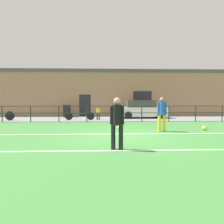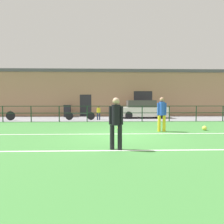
# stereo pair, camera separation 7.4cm
# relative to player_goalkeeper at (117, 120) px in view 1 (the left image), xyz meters

# --- Properties ---
(ground) EXTENTS (60.00, 44.00, 0.04)m
(ground) POSITION_rel_player_goalkeeper_xyz_m (0.33, 2.28, -0.94)
(ground) COLOR #42843D
(field_line_touchline) EXTENTS (36.00, 0.11, 0.00)m
(field_line_touchline) POSITION_rel_player_goalkeeper_xyz_m (0.33, 2.90, -0.92)
(field_line_touchline) COLOR white
(field_line_touchline) RESTS_ON ground
(field_line_hash) EXTENTS (36.00, 0.11, 0.00)m
(field_line_hash) POSITION_rel_player_goalkeeper_xyz_m (0.33, -0.15, -0.92)
(field_line_hash) COLOR white
(field_line_hash) RESTS_ON ground
(pavement_strip) EXTENTS (48.00, 5.00, 0.02)m
(pavement_strip) POSITION_rel_player_goalkeeper_xyz_m (0.33, 10.78, -0.91)
(pavement_strip) COLOR gray
(pavement_strip) RESTS_ON ground
(perimeter_fence) EXTENTS (36.07, 0.07, 1.15)m
(perimeter_fence) POSITION_rel_player_goalkeeper_xyz_m (0.33, 8.28, -0.18)
(perimeter_fence) COLOR #193823
(perimeter_fence) RESTS_ON ground
(clubhouse_facade) EXTENTS (28.00, 2.56, 4.58)m
(clubhouse_facade) POSITION_rel_player_goalkeeper_xyz_m (0.33, 14.47, 1.38)
(clubhouse_facade) COLOR #A37A5B
(clubhouse_facade) RESTS_ON ground
(player_goalkeeper) EXTENTS (0.44, 0.28, 1.62)m
(player_goalkeeper) POSITION_rel_player_goalkeeper_xyz_m (0.00, 0.00, 0.00)
(player_goalkeeper) COLOR black
(player_goalkeeper) RESTS_ON ground
(player_striker) EXTENTS (0.47, 0.30, 1.70)m
(player_striker) POSITION_rel_player_goalkeeper_xyz_m (2.45, 3.57, 0.04)
(player_striker) COLOR gold
(player_striker) RESTS_ON ground
(soccer_ball_match) EXTENTS (0.23, 0.23, 0.23)m
(soccer_ball_match) POSITION_rel_player_goalkeeper_xyz_m (0.39, 4.15, -0.81)
(soccer_ball_match) COLOR #E5E04C
(soccer_ball_match) RESTS_ON ground
(soccer_ball_spare) EXTENTS (0.23, 0.23, 0.23)m
(soccer_ball_spare) POSITION_rel_player_goalkeeper_xyz_m (4.76, 3.88, -0.81)
(soccer_ball_spare) COLOR #E5E04C
(soccer_ball_spare) RESTS_ON ground
(spectator_child) EXTENTS (0.30, 0.19, 1.09)m
(spectator_child) POSITION_rel_player_goalkeeper_xyz_m (-0.88, 9.45, -0.29)
(spectator_child) COLOR #232D4C
(spectator_child) RESTS_ON pavement_strip
(parked_car_red) EXTENTS (3.98, 1.93, 1.53)m
(parked_car_red) POSITION_rel_player_goalkeeper_xyz_m (2.89, 11.17, -0.17)
(parked_car_red) COLOR silver
(parked_car_red) RESTS_ON pavement_strip
(bicycle_parked_1) EXTENTS (2.29, 0.04, 0.71)m
(bicycle_parked_1) POSITION_rel_player_goalkeeper_xyz_m (-2.32, 9.42, -0.58)
(bicycle_parked_1) COLOR black
(bicycle_parked_1) RESTS_ON pavement_strip
(trash_bin_0) EXTENTS (0.62, 0.52, 1.11)m
(trash_bin_0) POSITION_rel_player_goalkeeper_xyz_m (-3.84, 12.26, -0.34)
(trash_bin_0) COLOR black
(trash_bin_0) RESTS_ON pavement_strip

